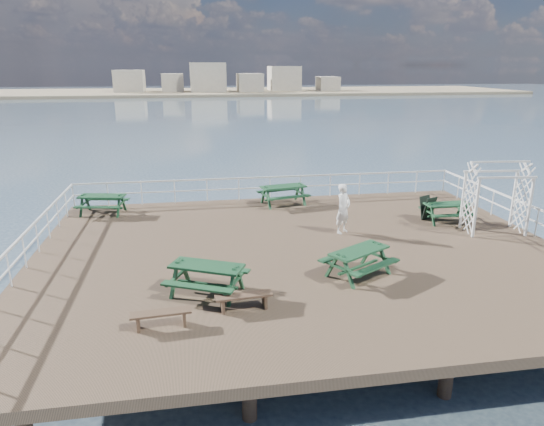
{
  "coord_description": "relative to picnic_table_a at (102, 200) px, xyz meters",
  "views": [
    {
      "loc": [
        -3.56,
        -15.1,
        6.09
      ],
      "look_at": [
        -0.88,
        0.99,
        1.1
      ],
      "focal_mm": 32.0,
      "sensor_mm": 36.0,
      "label": 1
    }
  ],
  "objects": [
    {
      "name": "picnic_table_c",
      "position": [
        13.91,
        -3.42,
        -0.04
      ],
      "size": [
        1.78,
        1.44,
        0.86
      ],
      "rotation": [
        0.0,
        0.0,
        -0.0
      ],
      "color": "#153C23",
      "rests_on": "ground"
    },
    {
      "name": "picnic_table_a",
      "position": [
        0.0,
        0.0,
        0.0
      ],
      "size": [
        2.15,
        1.86,
        0.92
      ],
      "rotation": [
        0.0,
        0.0,
        -0.2
      ],
      "color": "#153C23",
      "rests_on": "ground"
    },
    {
      "name": "sandwich_board",
      "position": [
        13.29,
        -2.98,
        -0.12
      ],
      "size": [
        0.71,
        0.64,
        0.97
      ],
      "rotation": [
        0.0,
        0.0,
        0.41
      ],
      "color": "black",
      "rests_on": "ground"
    },
    {
      "name": "flat_bench_far",
      "position": [
        2.93,
        -10.01,
        -0.28
      ],
      "size": [
        1.47,
        0.46,
        0.42
      ],
      "rotation": [
        0.0,
        0.0,
        0.08
      ],
      "color": "#4F3C28",
      "rests_on": "ground"
    },
    {
      "name": "picnic_table_d",
      "position": [
        4.1,
        -8.37,
        0.03
      ],
      "size": [
        2.5,
        2.31,
        0.97
      ],
      "rotation": [
        0.0,
        0.0,
        -0.44
      ],
      "color": "#153C23",
      "rests_on": "ground"
    },
    {
      "name": "picnic_table_b",
      "position": [
        7.86,
        0.16,
        0.04
      ],
      "size": [
        2.29,
        1.98,
        0.98
      ],
      "rotation": [
        0.0,
        0.0,
        0.19
      ],
      "color": "#153C23",
      "rests_on": "ground"
    },
    {
      "name": "picnic_table_e",
      "position": [
        8.64,
        -7.88,
        0.01
      ],
      "size": [
        2.45,
        2.31,
        0.94
      ],
      "rotation": [
        0.0,
        0.0,
        0.52
      ],
      "color": "#153C23",
      "rests_on": "ground"
    },
    {
      "name": "railing",
      "position": [
        7.35,
        -3.07,
        0.28
      ],
      "size": [
        17.77,
        13.76,
        1.1
      ],
      "color": "silver",
      "rests_on": "ground"
    },
    {
      "name": "ground",
      "position": [
        7.42,
        -5.64,
        -0.74
      ],
      "size": [
        18.0,
        14.0,
        0.3
      ],
      "primitive_type": "cube",
      "color": "brown",
      "rests_on": "ground"
    },
    {
      "name": "person",
      "position": [
        9.35,
        -4.03,
        0.35
      ],
      "size": [
        0.82,
        0.77,
        1.89
      ],
      "primitive_type": "imported",
      "rotation": [
        0.0,
        0.0,
        0.64
      ],
      "color": "white",
      "rests_on": "ground"
    },
    {
      "name": "sea_backdrop",
      "position": [
        19.96,
        128.43,
        -1.09
      ],
      "size": [
        300.0,
        300.0,
        9.2
      ],
      "color": "#394B5F",
      "rests_on": "ground"
    },
    {
      "name": "flat_bench_near",
      "position": [
        5.0,
        -9.45,
        -0.27
      ],
      "size": [
        1.5,
        0.47,
        0.43
      ],
      "rotation": [
        0.0,
        0.0,
        0.08
      ],
      "color": "#4F3C28",
      "rests_on": "ground"
    },
    {
      "name": "trellis_arbor",
      "position": [
        15.02,
        -4.87,
        0.63
      ],
      "size": [
        2.31,
        1.4,
        2.73
      ],
      "rotation": [
        0.0,
        0.0,
        -0.1
      ],
      "color": "silver",
      "rests_on": "ground"
    }
  ]
}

